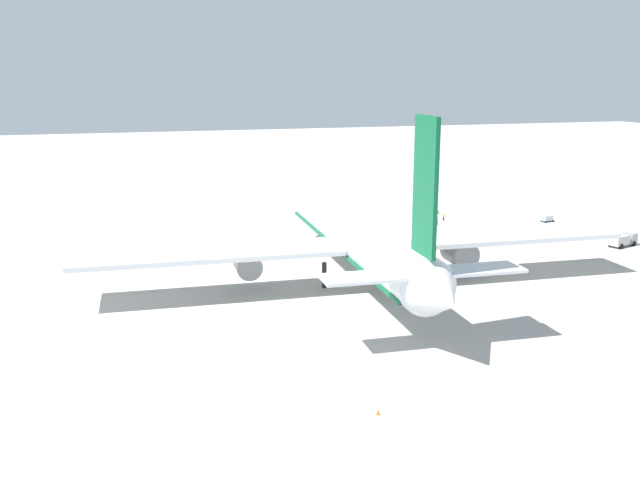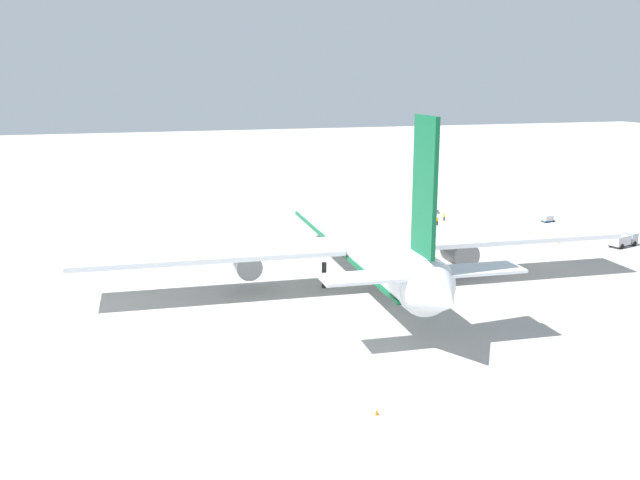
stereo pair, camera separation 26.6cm
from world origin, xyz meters
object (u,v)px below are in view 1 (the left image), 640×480
object	(u,v)px
traffic_cone_1	(378,412)
traffic_cone_2	(343,218)
ground_worker_2	(444,217)
traffic_cone_0	(558,241)
ground_worker_1	(437,221)
baggage_cart_0	(547,218)
service_truck_0	(428,206)
airliner	(358,237)
service_truck_3	(622,239)

from	to	relation	value
traffic_cone_1	traffic_cone_2	size ratio (longest dim) A/B	1.00
ground_worker_2	traffic_cone_2	distance (m)	21.40
traffic_cone_0	traffic_cone_2	size ratio (longest dim) A/B	1.00
traffic_cone_1	ground_worker_1	bearing A→B (deg)	-30.02
baggage_cart_0	traffic_cone_0	xyz separation A→B (m)	(-16.93, 9.40, -0.49)
service_truck_0	ground_worker_1	xyz separation A→B (m)	(-13.58, 4.49, -0.45)
traffic_cone_2	ground_worker_2	bearing A→B (deg)	-109.72
traffic_cone_1	baggage_cart_0	bearing A→B (deg)	-43.54
airliner	traffic_cone_0	bearing A→B (deg)	-73.91
baggage_cart_0	traffic_cone_2	size ratio (longest dim) A/B	5.86
service_truck_3	baggage_cart_0	world-z (taller)	service_truck_3
service_truck_3	ground_worker_2	distance (m)	36.57
airliner	service_truck_3	size ratio (longest dim) A/B	12.58
ground_worker_1	traffic_cone_2	xyz separation A→B (m)	(11.15, 16.60, -0.59)
ground_worker_1	airliner	bearing A→B (deg)	138.35
baggage_cart_0	traffic_cone_0	bearing A→B (deg)	150.97
service_truck_3	traffic_cone_2	bearing A→B (deg)	46.91
service_truck_0	ground_worker_1	size ratio (longest dim) A/B	3.01
traffic_cone_0	traffic_cone_1	bearing A→B (deg)	132.88
traffic_cone_1	service_truck_3	bearing A→B (deg)	-54.58
service_truck_0	baggage_cart_0	distance (m)	26.03
service_truck_3	traffic_cone_0	size ratio (longest dim) A/B	11.75
service_truck_0	ground_worker_2	bearing A→B (deg)	174.33
service_truck_3	traffic_cone_0	xyz separation A→B (m)	(5.73, 9.36, -1.01)
baggage_cart_0	traffic_cone_1	size ratio (longest dim) A/B	5.86
ground_worker_2	traffic_cone_1	bearing A→B (deg)	149.29
ground_worker_2	service_truck_0	bearing A→B (deg)	-5.67
baggage_cart_0	ground_worker_2	bearing A→B (deg)	68.79
traffic_cone_2	service_truck_0	bearing A→B (deg)	-83.42
airliner	baggage_cart_0	distance (m)	61.61
service_truck_0	ground_worker_2	distance (m)	9.71
airliner	baggage_cart_0	world-z (taller)	airliner
traffic_cone_0	baggage_cart_0	bearing A→B (deg)	-29.03
service_truck_0	ground_worker_1	bearing A→B (deg)	161.70
service_truck_3	traffic_cone_2	xyz separation A→B (m)	(37.71, 40.32, -1.01)
airliner	service_truck_0	world-z (taller)	airliner
airliner	service_truck_3	distance (m)	54.36
ground_worker_2	traffic_cone_2	bearing A→B (deg)	70.28
airliner	service_truck_0	bearing A→B (deg)	-36.08
airliner	baggage_cart_0	size ratio (longest dim) A/B	25.24
ground_worker_1	traffic_cone_2	distance (m)	20.01
service_truck_3	traffic_cone_1	size ratio (longest dim) A/B	11.75
ground_worker_1	ground_worker_2	xyz separation A→B (m)	(3.93, -3.53, -0.02)
service_truck_3	traffic_cone_1	world-z (taller)	service_truck_3
airliner	ground_worker_1	world-z (taller)	airliner
airliner	traffic_cone_0	distance (m)	46.53
baggage_cart_0	ground_worker_2	world-z (taller)	ground_worker_2
ground_worker_1	ground_worker_2	bearing A→B (deg)	-41.92
service_truck_3	baggage_cart_0	xyz separation A→B (m)	(22.65, -0.04, -0.52)
airliner	service_truck_0	size ratio (longest dim) A/B	15.87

